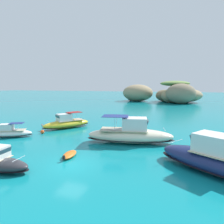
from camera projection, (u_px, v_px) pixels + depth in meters
name	position (u px, v px, depth m)	size (l,w,h in m)	color
ground_plane	(71.00, 164.00, 18.81)	(400.00, 400.00, 0.00)	#0F7F89
islet_large	(178.00, 94.00, 84.54)	(19.20, 24.65, 8.79)	#9E8966
islet_small	(137.00, 93.00, 91.84)	(16.66, 18.12, 7.31)	#9E8966
motorboat_navy	(220.00, 161.00, 16.65)	(11.05, 8.49, 3.22)	navy
motorboat_white	(9.00, 133.00, 28.62)	(6.37, 4.47, 1.95)	white
motorboat_cream	(131.00, 134.00, 25.70)	(11.24, 5.45, 3.38)	beige
motorboat_yellow	(66.00, 123.00, 34.58)	(6.68, 8.17, 2.58)	yellow
dinghy_tender	(69.00, 154.00, 20.83)	(1.50, 2.87, 0.58)	orange
channel_buoy	(42.00, 131.00, 30.60)	(0.56, 0.56, 1.48)	#E54C19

